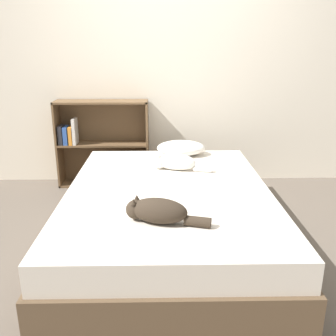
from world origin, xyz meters
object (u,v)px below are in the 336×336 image
Objects in this scene: bed at (168,216)px; cat_light at (173,162)px; pillow at (181,148)px; bookshelf at (100,142)px; cat_dark at (157,211)px.

cat_light reaches higher than bed.
bed is at bearing -98.99° from pillow.
bookshelf is at bearing 151.13° from pillow.
bookshelf is at bearing 117.80° from bed.
bed is at bearing 99.12° from cat_light.
pillow is 0.48× the size of bookshelf.
bed is 4.61× the size of pillow.
bed is 1.50m from bookshelf.
cat_light is (-0.09, -0.43, -0.00)m from pillow.
bed is 0.91m from pillow.
cat_dark is at bearing -98.49° from pillow.
bookshelf reaches higher than bed.
cat_dark is (-0.07, -0.55, 0.29)m from bed.
cat_light is at bearing -101.55° from pillow.
bookshelf is (-0.83, 0.46, -0.05)m from pillow.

